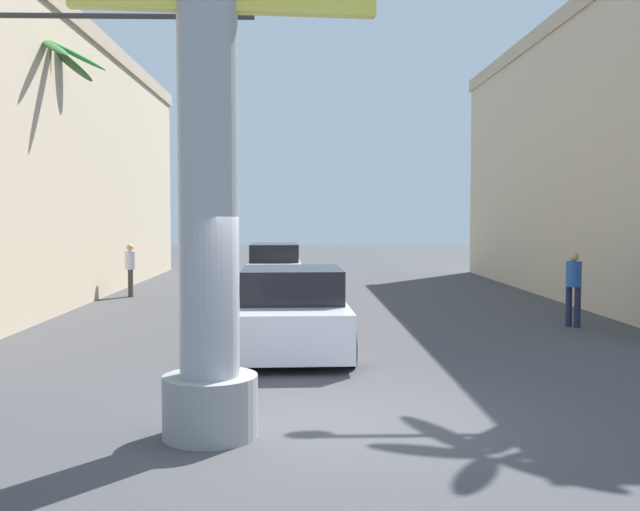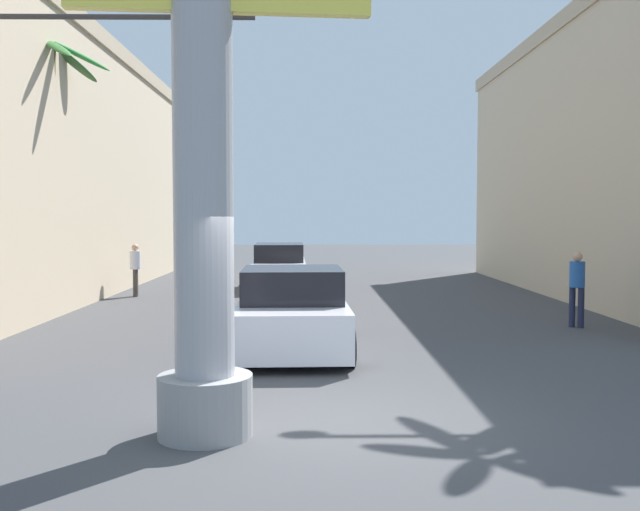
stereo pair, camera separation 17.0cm
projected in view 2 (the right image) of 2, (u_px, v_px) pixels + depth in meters
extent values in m
plane|color=#424244|center=(317.00, 313.00, 18.56)|extent=(91.28, 91.28, 0.00)
cylinder|color=#9E9EA3|center=(202.00, 76.00, 7.91)|extent=(0.68, 0.68, 8.12)
cylinder|color=gray|center=(205.00, 405.00, 8.11)|extent=(1.08, 1.08, 0.70)
cylinder|color=#333333|center=(106.00, 17.00, 12.88)|extent=(5.40, 0.10, 0.10)
cube|color=black|center=(211.00, 42.00, 12.93)|extent=(0.24, 0.24, 0.70)
sphere|color=red|center=(210.00, 28.00, 12.79)|extent=(0.14, 0.14, 0.14)
sphere|color=yellow|center=(210.00, 41.00, 12.80)|extent=(0.14, 0.14, 0.14)
sphere|color=green|center=(210.00, 53.00, 12.82)|extent=(0.14, 0.14, 0.14)
cylinder|color=black|center=(248.00, 320.00, 15.06)|extent=(0.24, 0.65, 0.64)
cylinder|color=black|center=(335.00, 319.00, 15.14)|extent=(0.24, 0.65, 0.64)
cylinder|color=black|center=(237.00, 349.00, 11.74)|extent=(0.24, 0.65, 0.64)
cylinder|color=black|center=(348.00, 348.00, 11.82)|extent=(0.24, 0.65, 0.64)
cube|color=silver|center=(292.00, 320.00, 13.43)|extent=(2.09, 4.82, 0.80)
cube|color=black|center=(292.00, 284.00, 13.03)|extent=(1.85, 2.05, 0.60)
cylinder|color=black|center=(257.00, 275.00, 26.56)|extent=(0.24, 0.65, 0.64)
cylinder|color=black|center=(303.00, 275.00, 26.62)|extent=(0.24, 0.65, 0.64)
cylinder|color=black|center=(253.00, 283.00, 23.31)|extent=(0.24, 0.65, 0.64)
cylinder|color=black|center=(305.00, 283.00, 23.38)|extent=(0.24, 0.65, 0.64)
cube|color=silver|center=(279.00, 272.00, 24.95)|extent=(1.92, 4.69, 0.80)
cube|color=black|center=(279.00, 252.00, 24.92)|extent=(1.72, 2.60, 0.60)
cylinder|color=brown|center=(46.00, 182.00, 17.66)|extent=(0.59, 0.46, 6.74)
ellipsoid|color=#20782D|center=(79.00, 55.00, 17.57)|extent=(1.60, 0.39, 0.88)
ellipsoid|color=#325E2D|center=(73.00, 62.00, 18.30)|extent=(1.16, 1.52, 0.90)
ellipsoid|color=#26722D|center=(38.00, 61.00, 18.31)|extent=(1.12, 1.59, 0.80)
ellipsoid|color=#2E742D|center=(8.00, 52.00, 17.49)|extent=(1.69, 0.48, 0.68)
ellipsoid|color=#2E632D|center=(19.00, 47.00, 16.75)|extent=(0.85, 1.64, 0.84)
ellipsoid|color=#306A2D|center=(57.00, 47.00, 16.91)|extent=(1.32, 1.49, 0.77)
cylinder|color=#1E233F|center=(581.00, 308.00, 16.00)|extent=(0.14, 0.14, 0.91)
cylinder|color=#1E233F|center=(572.00, 307.00, 16.13)|extent=(0.14, 0.14, 0.91)
cylinder|color=#2659A5|center=(577.00, 274.00, 16.02)|extent=(0.48, 0.48, 0.58)
sphere|color=tan|center=(578.00, 257.00, 16.00)|extent=(0.22, 0.22, 0.22)
cylinder|color=#3F3833|center=(136.00, 282.00, 22.41)|extent=(0.14, 0.14, 0.86)
cylinder|color=#3F3833|center=(135.00, 283.00, 22.21)|extent=(0.14, 0.14, 0.86)
cylinder|color=silver|center=(135.00, 260.00, 22.27)|extent=(0.38, 0.38, 0.57)
sphere|color=tan|center=(135.00, 247.00, 22.25)|extent=(0.22, 0.22, 0.22)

